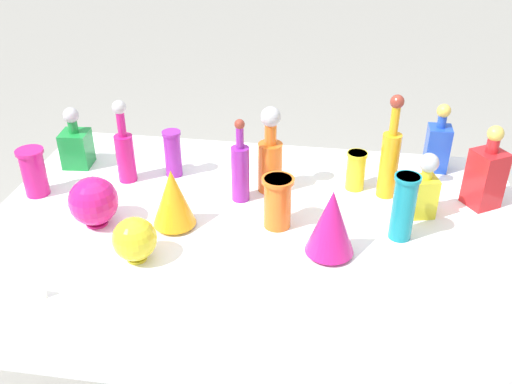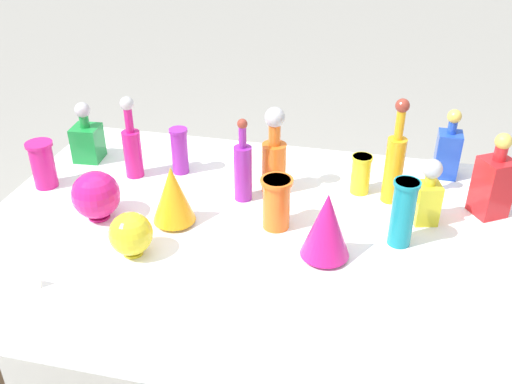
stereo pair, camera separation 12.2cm
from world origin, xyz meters
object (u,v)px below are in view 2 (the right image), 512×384
(slender_vase_4, at_px, (43,163))
(square_decanter_2, at_px, (87,138))
(tall_bottle_1, at_px, (243,169))
(cardboard_box_behind_left, at_px, (219,180))
(square_decanter_3, at_px, (448,150))
(tall_bottle_0, at_px, (274,156))
(slender_vase_0, at_px, (180,149))
(fluted_vase_0, at_px, (173,194))
(fluted_vase_1, at_px, (327,225))
(round_bowl_1, at_px, (96,195))
(tall_bottle_3, at_px, (395,162))
(round_bowl_0, at_px, (131,234))
(tall_bottle_2, at_px, (132,145))
(slender_vase_3, at_px, (361,173))
(square_decanter_1, at_px, (493,183))
(slender_vase_1, at_px, (403,211))
(square_decanter_0, at_px, (428,194))
(slender_vase_2, at_px, (276,201))

(slender_vase_4, bearing_deg, square_decanter_2, 76.83)
(tall_bottle_1, distance_m, slender_vase_4, 0.75)
(cardboard_box_behind_left, bearing_deg, square_decanter_3, -34.75)
(tall_bottle_0, bearing_deg, slender_vase_0, 171.58)
(square_decanter_2, distance_m, fluted_vase_0, 0.62)
(fluted_vase_1, bearing_deg, square_decanter_3, 58.19)
(tall_bottle_1, xyz_separation_m, square_decanter_2, (-0.69, 0.16, -0.03))
(fluted_vase_0, bearing_deg, round_bowl_1, -173.64)
(tall_bottle_3, bearing_deg, square_decanter_3, 49.50)
(round_bowl_0, height_order, round_bowl_1, round_bowl_1)
(round_bowl_1, distance_m, cardboard_box_behind_left, 1.55)
(round_bowl_0, bearing_deg, square_decanter_3, 37.44)
(tall_bottle_2, bearing_deg, round_bowl_0, -67.42)
(tall_bottle_1, xyz_separation_m, slender_vase_3, (0.41, 0.14, -0.04))
(square_decanter_1, distance_m, slender_vase_1, 0.39)
(slender_vase_3, distance_m, cardboard_box_behind_left, 1.49)
(square_decanter_0, distance_m, slender_vase_1, 0.17)
(tall_bottle_3, height_order, square_decanter_2, tall_bottle_3)
(round_bowl_0, height_order, cardboard_box_behind_left, round_bowl_0)
(slender_vase_2, height_order, slender_vase_4, slender_vase_2)
(slender_vase_2, distance_m, round_bowl_1, 0.61)
(fluted_vase_1, distance_m, round_bowl_1, 0.78)
(tall_bottle_2, bearing_deg, square_decanter_2, 159.80)
(fluted_vase_0, distance_m, cardboard_box_behind_left, 1.56)
(slender_vase_0, relative_size, cardboard_box_behind_left, 0.37)
(slender_vase_1, bearing_deg, round_bowl_0, -163.08)
(slender_vase_0, xyz_separation_m, slender_vase_1, (0.84, -0.30, 0.02))
(square_decanter_0, bearing_deg, slender_vase_0, 170.89)
(fluted_vase_0, bearing_deg, tall_bottle_3, 23.88)
(tall_bottle_3, bearing_deg, slender_vase_3, 163.54)
(square_decanter_1, bearing_deg, square_decanter_3, 117.86)
(square_decanter_0, distance_m, round_bowl_1, 1.11)
(square_decanter_1, xyz_separation_m, fluted_vase_1, (-0.52, -0.38, -0.00))
(fluted_vase_0, relative_size, fluted_vase_1, 0.93)
(round_bowl_1, bearing_deg, square_decanter_0, 11.76)
(square_decanter_2, xyz_separation_m, round_bowl_0, (0.43, -0.56, -0.02))
(tall_bottle_0, distance_m, round_bowl_1, 0.63)
(tall_bottle_0, bearing_deg, round_bowl_1, -149.89)
(fluted_vase_1, bearing_deg, square_decanter_1, 35.95)
(square_decanter_1, height_order, round_bowl_0, square_decanter_1)
(slender_vase_2, bearing_deg, fluted_vase_0, -171.01)
(square_decanter_1, distance_m, fluted_vase_1, 0.64)
(square_decanter_3, height_order, slender_vase_2, square_decanter_3)
(tall_bottle_0, height_order, square_decanter_0, tall_bottle_0)
(square_decanter_1, bearing_deg, fluted_vase_1, -144.05)
(square_decanter_1, bearing_deg, round_bowl_0, -155.81)
(tall_bottle_0, relative_size, fluted_vase_0, 1.56)
(square_decanter_0, bearing_deg, square_decanter_3, 76.56)
(slender_vase_1, height_order, slender_vase_4, slender_vase_1)
(tall_bottle_1, height_order, slender_vase_0, tall_bottle_1)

